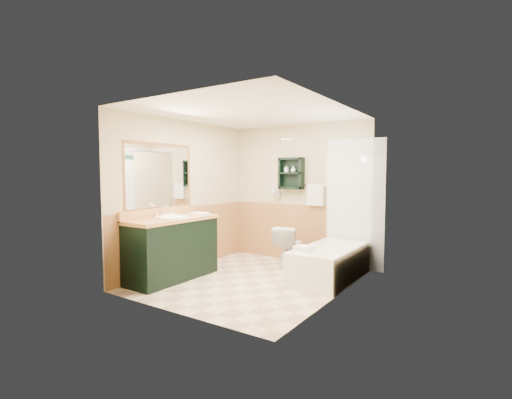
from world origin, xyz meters
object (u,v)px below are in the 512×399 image
at_px(hair_dryer, 277,193).
at_px(bathtub, 329,263).
at_px(soap_bottle_b, 293,170).
at_px(toilet, 290,246).
at_px(vanity_book, 193,207).
at_px(wall_shelf, 291,173).
at_px(soap_bottle_a, 287,171).
at_px(vanity, 172,248).

height_order(hair_dryer, bathtub, hair_dryer).
bearing_deg(hair_dryer, soap_bottle_b, -4.99).
bearing_deg(toilet, vanity_book, 30.96).
relative_size(wall_shelf, soap_bottle_b, 5.02).
relative_size(vanity_book, soap_bottle_b, 1.79).
distance_m(hair_dryer, soap_bottle_a, 0.45).
height_order(hair_dryer, vanity_book, hair_dryer).
xyz_separation_m(toilet, soap_bottle_a, (-0.27, 0.37, 1.26)).
distance_m(wall_shelf, toilet, 1.28).
distance_m(wall_shelf, soap_bottle_b, 0.07).
bearing_deg(soap_bottle_b, vanity, -115.48).
relative_size(bathtub, toilet, 2.18).
bearing_deg(hair_dryer, soap_bottle_a, -8.14).
bearing_deg(soap_bottle_b, toilet, -69.93).
relative_size(wall_shelf, soap_bottle_a, 4.41).
bearing_deg(vanity_book, bathtub, 13.61).
relative_size(wall_shelf, bathtub, 0.37).
height_order(vanity, soap_bottle_a, soap_bottle_a).
xyz_separation_m(bathtub, toilet, (-0.85, 0.34, 0.10)).
bearing_deg(bathtub, soap_bottle_a, 147.68).
distance_m(bathtub, soap_bottle_b, 1.83).
bearing_deg(hair_dryer, vanity, -106.56).
relative_size(wall_shelf, vanity_book, 2.80).
height_order(wall_shelf, bathtub, wall_shelf).
distance_m(wall_shelf, vanity, 2.43).
xyz_separation_m(vanity, toilet, (1.07, 1.60, -0.12)).
bearing_deg(vanity, soap_bottle_a, 67.78).
bearing_deg(hair_dryer, toilet, -39.69).
height_order(wall_shelf, hair_dryer, wall_shelf).
distance_m(vanity, soap_bottle_a, 2.41).
bearing_deg(vanity_book, hair_dryer, 57.49).
distance_m(toilet, soap_bottle_a, 1.34).
height_order(soap_bottle_a, soap_bottle_b, soap_bottle_b).
xyz_separation_m(wall_shelf, soap_bottle_b, (0.04, -0.01, 0.06)).
xyz_separation_m(vanity_book, soap_bottle_a, (0.97, 1.36, 0.59)).
height_order(wall_shelf, vanity, wall_shelf).
distance_m(vanity, toilet, 1.93).
distance_m(hair_dryer, soap_bottle_b, 0.53).
height_order(vanity_book, soap_bottle_b, soap_bottle_b).
bearing_deg(soap_bottle_a, soap_bottle_b, 0.00).
bearing_deg(toilet, soap_bottle_a, -61.74).
distance_m(bathtub, toilet, 0.92).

